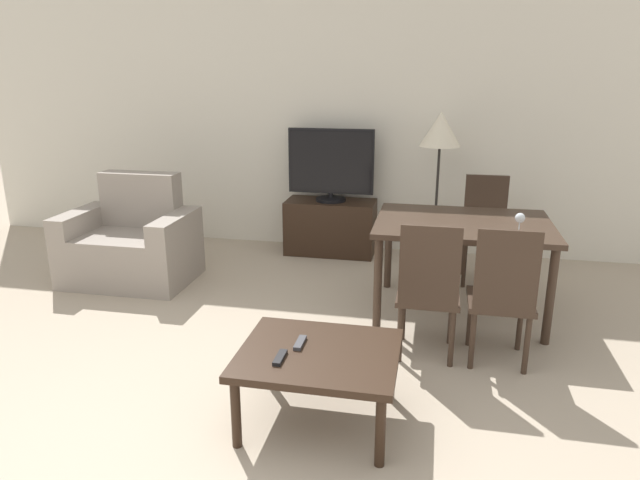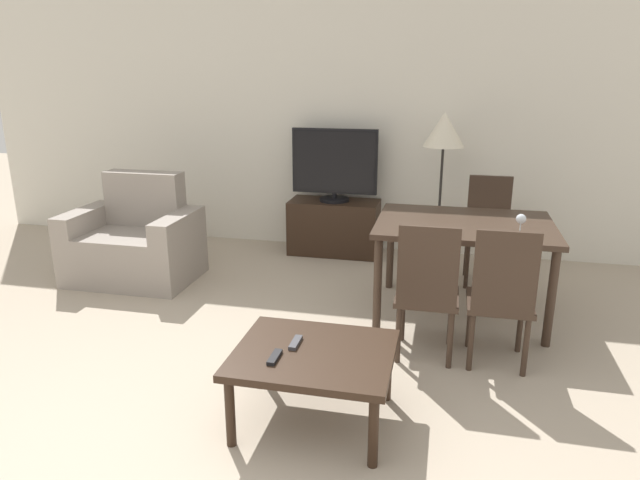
% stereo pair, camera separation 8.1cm
% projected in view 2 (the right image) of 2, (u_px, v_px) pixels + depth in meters
% --- Properties ---
extents(wall_back, '(7.50, 0.06, 2.70)m').
position_uv_depth(wall_back, '(317.00, 116.00, 5.79)').
color(wall_back, silver).
rests_on(wall_back, ground_plane).
extents(armchair, '(1.08, 0.75, 0.93)m').
position_uv_depth(armchair, '(135.00, 244.00, 5.08)').
color(armchair, gray).
rests_on(armchair, ground_plane).
extents(tv_stand, '(0.89, 0.42, 0.55)m').
position_uv_depth(tv_stand, '(334.00, 227.00, 5.79)').
color(tv_stand, black).
rests_on(tv_stand, ground_plane).
extents(tv, '(0.85, 0.30, 0.72)m').
position_uv_depth(tv, '(335.00, 165.00, 5.60)').
color(tv, black).
rests_on(tv, tv_stand).
extents(coffee_table, '(0.82, 0.70, 0.42)m').
position_uv_depth(coffee_table, '(314.00, 359.00, 2.97)').
color(coffee_table, black).
rests_on(coffee_table, ground_plane).
extents(dining_table, '(1.28, 0.97, 0.73)m').
position_uv_depth(dining_table, '(464.00, 233.00, 4.23)').
color(dining_table, '#38281E').
rests_on(dining_table, ground_plane).
extents(dining_chair_near, '(0.40, 0.40, 0.92)m').
position_uv_depth(dining_chair_near, '(427.00, 288.00, 3.58)').
color(dining_chair_near, '#38281E').
rests_on(dining_chair_near, ground_plane).
extents(dining_chair_far, '(0.40, 0.40, 0.92)m').
position_uv_depth(dining_chair_far, '(488.00, 226.00, 4.98)').
color(dining_chair_far, '#38281E').
rests_on(dining_chair_far, ground_plane).
extents(dining_chair_near_right, '(0.40, 0.40, 0.92)m').
position_uv_depth(dining_chair_near_right, '(502.00, 294.00, 3.48)').
color(dining_chair_near_right, '#38281E').
rests_on(dining_chair_near_right, ground_plane).
extents(floor_lamp, '(0.37, 0.37, 1.45)m').
position_uv_depth(floor_lamp, '(444.00, 135.00, 5.10)').
color(floor_lamp, black).
rests_on(floor_lamp, ground_plane).
extents(remote_primary, '(0.04, 0.15, 0.02)m').
position_uv_depth(remote_primary, '(275.00, 357.00, 2.87)').
color(remote_primary, black).
rests_on(remote_primary, coffee_table).
extents(remote_secondary, '(0.04, 0.15, 0.02)m').
position_uv_depth(remote_secondary, '(296.00, 343.00, 3.02)').
color(remote_secondary, '#38383D').
rests_on(remote_secondary, coffee_table).
extents(wine_glass_left, '(0.07, 0.07, 0.15)m').
position_uv_depth(wine_glass_left, '(521.00, 220.00, 3.86)').
color(wine_glass_left, silver).
rests_on(wine_glass_left, dining_table).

